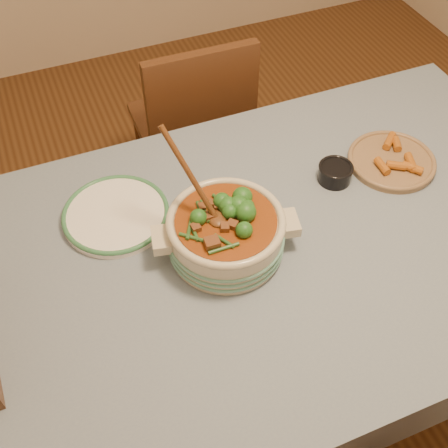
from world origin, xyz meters
The scene contains 7 objects.
floor centered at (0.00, 0.00, 0.00)m, with size 4.50×4.50×0.00m, color #4D2C16.
dining_table centered at (0.00, 0.00, 0.66)m, with size 1.68×1.08×0.76m.
stew_casserole centered at (-0.20, 0.02, 0.83)m, with size 0.39×0.35×0.36m.
white_plate centered at (-0.44, 0.24, 0.77)m, with size 0.38×0.38×0.03m.
condiment_bowl centered at (0.20, 0.15, 0.79)m, with size 0.10×0.10×0.05m.
fried_plate centered at (0.39, 0.14, 0.77)m, with size 0.34×0.34×0.04m.
chair_far centered at (0.00, 0.83, 0.51)m, with size 0.42×0.42×0.89m.
Camera 1 is at (-0.55, -0.83, 1.93)m, focal length 45.00 mm.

